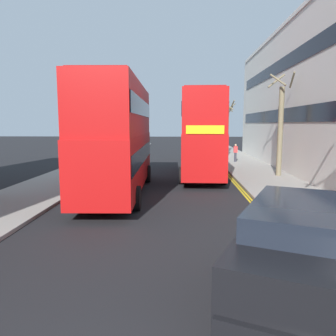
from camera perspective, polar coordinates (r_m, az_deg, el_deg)
name	(u,v)px	position (r m, az deg, el deg)	size (l,w,h in m)	color
sidewalk_right	(279,187)	(19.41, 18.71, -3.19)	(4.00, 80.00, 0.14)	gray
sidewalk_left	(51,185)	(20.12, -19.69, -2.86)	(4.00, 80.00, 0.14)	gray
kerb_line_outer	(248,196)	(17.02, 13.74, -4.72)	(0.10, 56.00, 0.01)	yellow
kerb_line_inner	(245,196)	(16.99, 13.21, -4.73)	(0.10, 56.00, 0.01)	yellow
double_decker_bus_away	(118,135)	(16.93, -8.61, 5.68)	(3.08, 10.89, 5.64)	#B20F0F
double_decker_bus_oncoming	(201,132)	(22.81, 5.74, 6.23)	(2.92, 10.84, 5.64)	#B20F0F
taxi_minivan	(297,260)	(6.80, 21.45, -14.72)	(3.56, 5.16, 2.12)	black
pedestrian_far	(235,153)	(30.64, 11.63, 2.65)	(0.34, 0.22, 1.62)	#2D2D38
street_tree_near	(225,131)	(33.30, 9.87, 6.30)	(1.70, 1.70, 5.89)	#6B6047
street_tree_far	(280,128)	(23.10, 18.94, 6.64)	(1.60, 1.75, 6.78)	#6B6047
street_tree_distant	(227,130)	(39.58, 10.19, 6.52)	(2.12, 2.12, 5.96)	#6B6047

